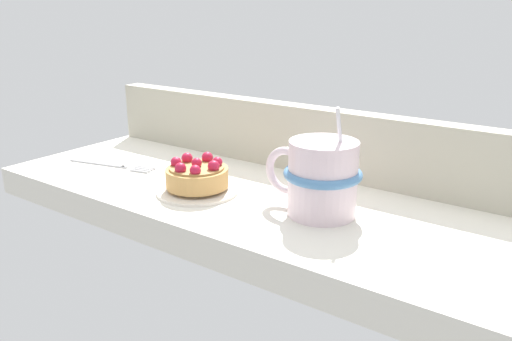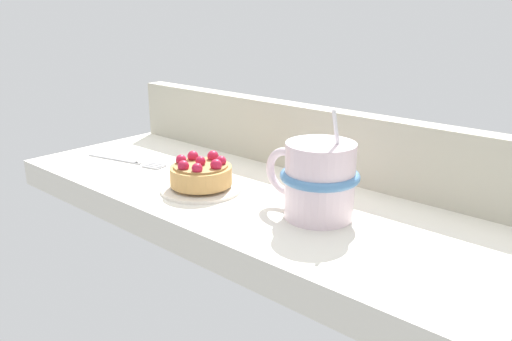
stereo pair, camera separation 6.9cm
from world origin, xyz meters
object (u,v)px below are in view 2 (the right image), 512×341
Objects in this scene: raspberry_tart at (201,173)px; coffee_mug at (318,179)px; dessert_fork at (126,160)px; dessert_plate at (201,187)px.

raspberry_tart is 18.72cm from coffee_mug.
dessert_fork is at bearing -176.55° from coffee_mug.
dessert_plate reaches higher than dessert_fork.
dessert_plate is 0.73× the size of dessert_fork.
coffee_mug is 38.88cm from dessert_fork.
coffee_mug reaches higher than raspberry_tart.
dessert_fork is at bearing 177.41° from dessert_plate.
dessert_plate is 19.12cm from coffee_mug.
raspberry_tart reaches higher than dessert_plate.
coffee_mug is 0.88× the size of dessert_fork.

